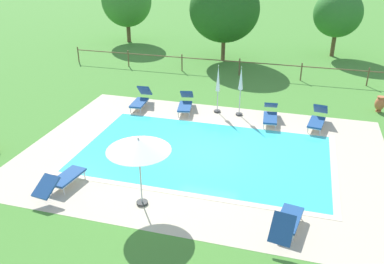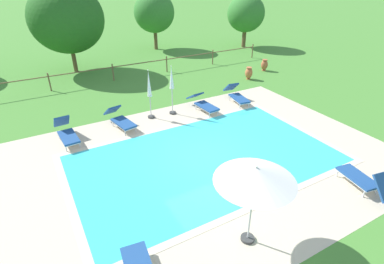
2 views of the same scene
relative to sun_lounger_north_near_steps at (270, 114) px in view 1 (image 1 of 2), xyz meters
name	(u,v)px [view 1 (image 1 of 2)]	position (x,y,z in m)	size (l,w,h in m)	color
ground_plane	(204,153)	(-2.14, -3.73, -0.36)	(160.00, 160.00, 0.00)	#478433
pool_deck_paving	(204,153)	(-2.14, -3.73, -0.36)	(13.78, 9.91, 0.01)	beige
swimming_pool_water	(204,153)	(-2.14, -3.73, -0.36)	(9.41, 5.55, 0.01)	#38C6D1
pool_coping_rim	(204,153)	(-2.14, -3.73, -0.35)	(9.89, 6.03, 0.01)	beige
sun_lounger_north_near_steps	(270,114)	(0.00, 0.00, 0.00)	(0.77, 2.08, 0.78)	navy
sun_lounger_north_mid	(141,99)	(-6.35, 0.13, 0.02)	(0.73, 1.95, 0.94)	navy
sun_lounger_north_far	(185,103)	(-4.09, 0.27, 0.01)	(0.96, 2.06, 0.85)	navy
sun_lounger_north_end	(287,222)	(1.23, -7.71, 0.03)	(0.91, 1.97, 0.96)	navy
sun_lounger_south_near_corner	(318,119)	(2.06, 0.03, 0.02)	(0.89, 2.03, 0.89)	navy
sun_lounger_south_mid	(62,180)	(-6.07, -7.42, 0.00)	(0.86, 2.11, 0.75)	navy
patio_umbrella_open_foreground	(139,145)	(-3.21, -7.50, 1.72)	(1.93, 1.93, 2.33)	#383838
patio_umbrella_closed_row_west	(218,84)	(-2.56, 0.48, 1.05)	(0.32, 0.32, 2.31)	#383838
patio_umbrella_closed_row_mid_west	(241,85)	(-1.48, 0.39, 1.15)	(0.32, 0.32, 2.36)	#383838
terracotta_urn_by_tree	(380,104)	(4.92, 2.61, 0.05)	(0.46, 0.46, 0.77)	#B7663D
perimeter_fence	(240,64)	(-2.53, 6.53, 0.34)	(21.97, 0.08, 1.05)	brown
tree_far_west	(127,0)	(-12.65, 13.07, 2.88)	(3.89, 3.89, 5.28)	brown
tree_west_mid	(338,13)	(3.07, 12.83, 2.60)	(3.29, 3.29, 4.58)	brown
tree_centre	(225,9)	(-4.19, 9.68, 3.02)	(4.61, 4.61, 5.51)	brown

